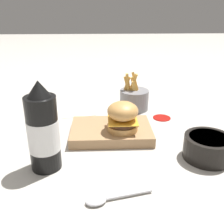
{
  "coord_description": "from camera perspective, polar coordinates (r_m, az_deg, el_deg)",
  "views": [
    {
      "loc": [
        0.0,
        0.73,
        0.39
      ],
      "look_at": [
        -0.03,
        -0.01,
        0.08
      ],
      "focal_mm": 42.0,
      "sensor_mm": 36.0,
      "label": 1
    }
  ],
  "objects": [
    {
      "name": "ground_plane",
      "position": [
        0.83,
        -1.95,
        -5.65
      ],
      "size": [
        6.0,
        6.0,
        0.0
      ],
      "primitive_type": "plane",
      "color": "#B7B2A8"
    },
    {
      "name": "serving_board",
      "position": [
        0.83,
        -0.0,
        -4.19
      ],
      "size": [
        0.25,
        0.17,
        0.03
      ],
      "color": "#A37A51",
      "rests_on": "ground_plane"
    },
    {
      "name": "burger",
      "position": [
        0.79,
        2.56,
        -0.92
      ],
      "size": [
        0.09,
        0.09,
        0.09
      ],
      "color": "tan",
      "rests_on": "serving_board"
    },
    {
      "name": "ketchup_bottle",
      "position": [
        0.66,
        -14.51,
        -4.02
      ],
      "size": [
        0.08,
        0.08,
        0.23
      ],
      "color": "black",
      "rests_on": "ground_plane"
    },
    {
      "name": "fries_basket",
      "position": [
        1.04,
        4.96,
        2.88
      ],
      "size": [
        0.11,
        0.11,
        0.15
      ],
      "color": "slate",
      "rests_on": "ground_plane"
    },
    {
      "name": "side_bowl",
      "position": [
        0.76,
        20.37,
        -7.14
      ],
      "size": [
        0.13,
        0.13,
        0.06
      ],
      "color": "black",
      "rests_on": "ground_plane"
    },
    {
      "name": "spoon",
      "position": [
        0.59,
        -1.54,
        -18.46
      ],
      "size": [
        0.15,
        0.05,
        0.01
      ],
      "rotation": [
        0.0,
        0.0,
        0.23
      ],
      "color": "silver",
      "rests_on": "ground_plane"
    },
    {
      "name": "ketchup_puddle",
      "position": [
        0.98,
        10.95,
        -1.21
      ],
      "size": [
        0.06,
        0.06,
        0.0
      ],
      "color": "#9E140F",
      "rests_on": "ground_plane"
    },
    {
      "name": "parchment_square",
      "position": [
        1.05,
        -8.09,
        0.55
      ],
      "size": [
        0.18,
        0.18,
        0.0
      ],
      "color": "beige",
      "rests_on": "ground_plane"
    }
  ]
}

